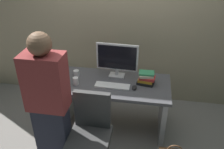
# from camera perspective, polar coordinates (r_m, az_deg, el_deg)

# --- Properties ---
(ground_plane) EXTENTS (9.00, 9.00, 0.00)m
(ground_plane) POSITION_cam_1_polar(r_m,az_deg,el_deg) (3.51, 0.14, -12.09)
(ground_plane) COLOR gray
(wall_back) EXTENTS (6.40, 0.10, 3.00)m
(wall_back) POSITION_cam_1_polar(r_m,az_deg,el_deg) (3.57, 2.54, 16.05)
(wall_back) COLOR tan
(wall_back) RESTS_ON ground
(desk) EXTENTS (1.45, 0.69, 0.72)m
(desk) POSITION_cam_1_polar(r_m,az_deg,el_deg) (3.20, 0.15, -5.35)
(desk) COLOR #4C4C51
(desk) RESTS_ON ground
(office_chair) EXTENTS (0.52, 0.52, 0.94)m
(office_chair) POSITION_cam_1_polar(r_m,az_deg,el_deg) (2.74, -5.06, -14.69)
(office_chair) COLOR black
(office_chair) RESTS_ON ground
(person_at_desk) EXTENTS (0.40, 0.24, 1.64)m
(person_at_desk) POSITION_cam_1_polar(r_m,az_deg,el_deg) (2.54, -14.51, -7.54)
(person_at_desk) COLOR #262838
(person_at_desk) RESTS_ON ground
(monitor) EXTENTS (0.54, 0.15, 0.46)m
(monitor) POSITION_cam_1_polar(r_m,az_deg,el_deg) (3.11, 1.19, 3.78)
(monitor) COLOR silver
(monitor) RESTS_ON desk
(keyboard) EXTENTS (0.43, 0.14, 0.02)m
(keyboard) POSITION_cam_1_polar(r_m,az_deg,el_deg) (3.00, 0.07, -2.69)
(keyboard) COLOR white
(keyboard) RESTS_ON desk
(mouse) EXTENTS (0.06, 0.10, 0.03)m
(mouse) POSITION_cam_1_polar(r_m,az_deg,el_deg) (2.97, 5.28, -3.04)
(mouse) COLOR black
(mouse) RESTS_ON desk
(cup_near_keyboard) EXTENTS (0.07, 0.07, 0.10)m
(cup_near_keyboard) POSITION_cam_1_polar(r_m,az_deg,el_deg) (3.05, -8.55, -1.53)
(cup_near_keyboard) COLOR silver
(cup_near_keyboard) RESTS_ON desk
(cup_by_monitor) EXTENTS (0.07, 0.07, 0.09)m
(cup_by_monitor) POSITION_cam_1_polar(r_m,az_deg,el_deg) (3.23, -8.39, 0.23)
(cup_by_monitor) COLOR silver
(cup_by_monitor) RESTS_ON desk
(book_stack) EXTENTS (0.23, 0.19, 0.16)m
(book_stack) POSITION_cam_1_polar(r_m,az_deg,el_deg) (3.05, 8.07, -0.92)
(book_stack) COLOR black
(book_stack) RESTS_ON desk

